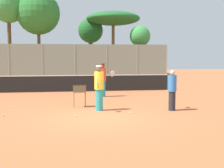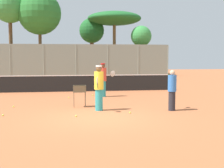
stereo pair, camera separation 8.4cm
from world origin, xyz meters
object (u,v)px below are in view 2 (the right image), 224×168
(player_red_cap, at_px, (103,79))
(tennis_net, at_px, (84,83))
(player_white_outfit, at_px, (99,87))
(ball_cart, at_px, (79,91))
(player_yellow_shirt, at_px, (172,90))

(player_red_cap, bearing_deg, tennis_net, 104.34)
(player_white_outfit, height_order, ball_cart, player_white_outfit)
(player_white_outfit, bearing_deg, tennis_net, -165.13)
(tennis_net, bearing_deg, player_white_outfit, -88.20)
(ball_cart, bearing_deg, player_white_outfit, -53.22)
(player_red_cap, height_order, player_yellow_shirt, player_red_cap)
(player_red_cap, height_order, ball_cart, player_red_cap)
(player_red_cap, bearing_deg, player_yellow_shirt, -68.47)
(tennis_net, distance_m, player_red_cap, 3.02)
(ball_cart, bearing_deg, tennis_net, 85.03)
(player_red_cap, bearing_deg, player_white_outfit, -103.06)
(player_yellow_shirt, xyz_separation_m, ball_cart, (-3.81, 1.49, -0.14))
(player_red_cap, relative_size, ball_cart, 1.93)
(player_white_outfit, xyz_separation_m, player_yellow_shirt, (3.03, -0.45, -0.11))
(tennis_net, xyz_separation_m, player_yellow_shirt, (3.26, -7.72, 0.32))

